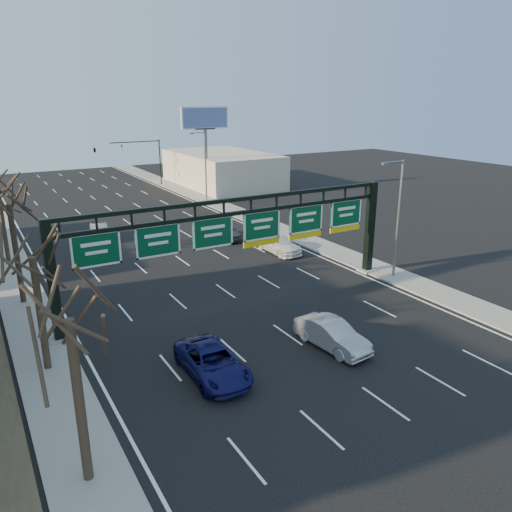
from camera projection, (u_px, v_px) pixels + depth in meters
ground at (307, 349)px, 27.76m from camera, size 160.00×160.00×0.00m
sidewalk_left at (16, 280)px, 37.95m from camera, size 3.00×120.00×0.12m
sidewalk_right at (293, 234)px, 50.32m from camera, size 3.00×120.00×0.12m
lane_markings at (174, 255)px, 44.15m from camera, size 21.60×120.00×0.01m
sign_gantry at (240, 235)px, 32.97m from camera, size 24.60×1.20×7.20m
building_right_distant at (222, 169)px, 77.64m from camera, size 12.00×20.00×5.00m
tree_near at (65, 290)px, 15.99m from camera, size 3.60×3.60×8.86m
tree_gantry at (29, 236)px, 23.48m from camera, size 3.60×3.60×8.48m
tree_mid at (6, 188)px, 31.45m from camera, size 3.60×3.60×9.24m
streetlight_near at (398, 213)px, 37.14m from camera, size 2.15×0.22×9.00m
streetlight_far at (205, 163)px, 65.01m from camera, size 2.15×0.22×9.00m
billboard_right at (205, 128)px, 69.09m from camera, size 7.00×0.50×12.00m
traffic_signal_mast at (120, 152)px, 73.90m from camera, size 10.16×0.54×7.00m
car_blue_suv at (212, 362)px, 24.88m from camera, size 2.62×5.43×1.49m
car_silver_sedan at (332, 335)px, 27.67m from camera, size 2.13×4.90×1.57m
car_white_wagon at (278, 244)px, 44.69m from camera, size 2.32×5.36×1.54m
car_grey_far at (225, 231)px, 48.74m from camera, size 2.12×4.76×1.59m
car_silver_distant at (100, 232)px, 48.67m from camera, size 2.07×4.51×1.43m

